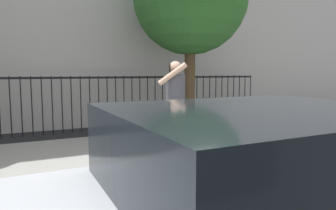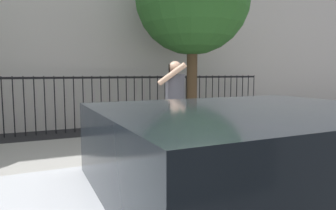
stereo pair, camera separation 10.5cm
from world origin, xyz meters
The scene contains 4 objects.
sidewalk centered at (0.00, 2.20, 0.07)m, with size 28.00×4.40×0.15m, color gray.
iron_fence centered at (0.00, 5.90, 1.02)m, with size 12.03×0.04×1.60m.
parked_hatchback centered at (0.01, -1.38, 0.70)m, with size 4.22×1.89×1.45m.
pedestrian_on_phone centered at (0.82, 1.79, 1.16)m, with size 0.67×0.70×1.74m.
Camera 2 is at (-1.50, -3.00, 1.68)m, focal length 32.58 mm.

